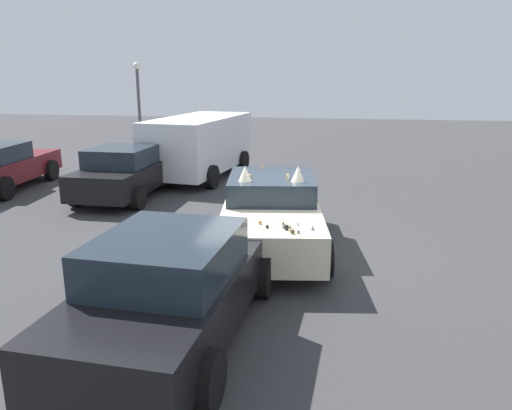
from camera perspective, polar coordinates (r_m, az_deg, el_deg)
ground_plane at (r=9.96m, az=1.71°, el=-5.08°), size 60.00×60.00×0.00m
art_car_decorated at (r=9.81m, az=1.74°, el=-0.92°), size 4.58×2.51×1.70m
parked_van_behind_right at (r=16.71m, az=-6.54°, el=7.01°), size 5.13×2.80×2.01m
parked_sedan_behind_left at (r=6.63m, az=-9.32°, el=-9.01°), size 4.55×2.22×1.48m
parked_sedan_row_back_far at (r=14.39m, az=-14.73°, el=3.65°), size 4.11×2.02×1.45m
lot_lamp_post at (r=20.52m, az=-13.30°, el=11.57°), size 0.28×0.28×3.82m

